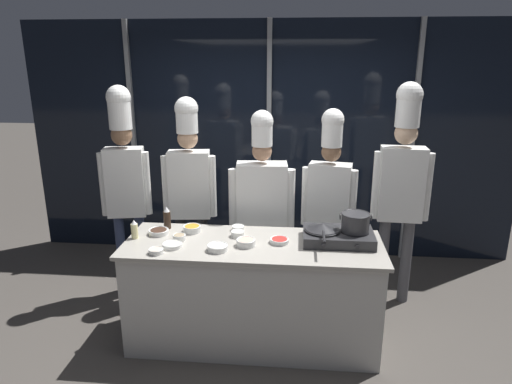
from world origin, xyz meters
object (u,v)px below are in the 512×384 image
Objects in this scene: prep_bowl_rice at (238,228)px; chef_line at (262,197)px; portable_stove at (338,236)px; frying_pan at (322,227)px; chef_apprentice at (402,177)px; prep_bowl_soy_glaze at (159,231)px; prep_bowl_carrots at (192,228)px; chef_sous at (189,181)px; squeeze_bottle_soy at (167,218)px; squeeze_bottle_oil at (134,230)px; prep_bowl_chicken at (156,251)px; prep_bowl_mushrooms at (179,237)px; chef_head at (125,172)px; chef_pastry at (329,192)px; prep_bowl_bell_pepper at (279,240)px; stock_pot at (355,222)px; prep_bowl_onion at (218,247)px; prep_bowl_garlic at (238,233)px; prep_bowl_bean_sprouts at (172,245)px; prep_bowl_shrimp at (246,242)px.

prep_bowl_rice is 0.50m from chef_line.
frying_pan is (-0.13, -0.00, 0.08)m from portable_stove.
portable_stove is 0.97m from chef_apprentice.
prep_bowl_carrots reaches higher than prep_bowl_soy_glaze.
squeeze_bottle_soy is at bearing 75.56° from chef_sous.
squeeze_bottle_oil reaches higher than prep_bowl_chicken.
prep_bowl_mushrooms is 0.05× the size of chef_head.
prep_bowl_rice is at bearing 43.36° from chef_pastry.
squeeze_bottle_oil is at bearing 63.97° from chef_sous.
prep_bowl_bell_pepper is (-0.47, -0.07, -0.03)m from portable_stove.
chef_pastry reaches higher than prep_bowl_mushrooms.
squeeze_bottle_oil is at bearing -157.31° from prep_bowl_carrots.
chef_apprentice is (2.09, 0.67, 0.35)m from prep_bowl_soy_glaze.
chef_apprentice reaches higher than stock_pot.
squeeze_bottle_soy is at bearing 17.59° from chef_apprentice.
chef_sous reaches higher than prep_bowl_soy_glaze.
chef_pastry is (1.94, 0.06, -0.16)m from chef_head.
squeeze_bottle_oil is 0.99× the size of prep_bowl_onion.
prep_bowl_garlic is (-0.94, 0.03, -0.15)m from stock_pot.
prep_bowl_rice is at bearing 146.81° from chef_head.
chef_line is at bearing 130.65° from frying_pan.
chef_head reaches higher than prep_bowl_soy_glaze.
prep_bowl_rice is at bearing 76.78° from prep_bowl_onion.
prep_bowl_garlic is at bearing 29.27° from prep_bowl_bean_sprouts.
portable_stove is at bearing -6.26° from squeeze_bottle_soy.
prep_bowl_chicken is (0.26, -0.28, -0.05)m from squeeze_bottle_oil.
chef_head is 1.33m from chef_line.
prep_bowl_chicken is 0.74× the size of prep_bowl_bell_pepper.
prep_bowl_rice is at bearing 0.79° from squeeze_bottle_soy.
prep_bowl_bell_pepper is 0.07× the size of chef_head.
prep_bowl_mushrooms is 0.05× the size of chef_apprentice.
prep_bowl_bell_pepper is at bearing 22.52° from prep_bowl_onion.
prep_bowl_bean_sprouts is (-0.83, -0.17, -0.00)m from prep_bowl_bell_pepper.
portable_stove is 0.30× the size of chef_pastry.
chef_sous is (-0.55, 0.67, 0.26)m from prep_bowl_garlic.
prep_bowl_garlic is (0.67, 0.01, 0.00)m from prep_bowl_soy_glaze.
chef_head is (-1.97, 0.62, 0.32)m from portable_stove.
chef_sous is 0.72m from chef_line.
chef_sous is 1.98m from chef_apprentice.
prep_bowl_rice reaches higher than prep_bowl_bell_pepper.
portable_stove is 0.29× the size of chef_sous.
prep_bowl_carrots is 0.07× the size of chef_head.
prep_bowl_shrimp reaches higher than prep_bowl_rice.
prep_bowl_carrots is 0.99× the size of prep_bowl_bean_sprouts.
chef_pastry is at bearing 82.53° from frying_pan.
chef_sous reaches higher than stock_pot.
chef_sous is (-0.54, 0.53, 0.26)m from prep_bowl_rice.
prep_bowl_soy_glaze is at bearing 32.58° from squeeze_bottle_oil.
squeeze_bottle_soy reaches higher than prep_bowl_soy_glaze.
prep_bowl_bean_sprouts is (-0.02, -0.14, -0.01)m from prep_bowl_mushrooms.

